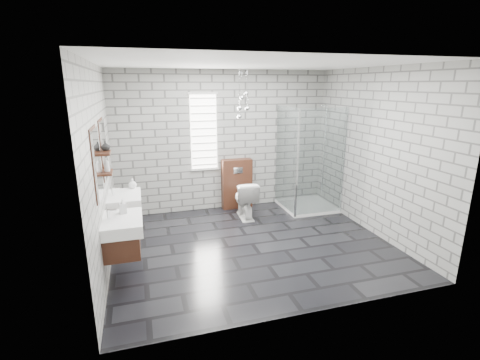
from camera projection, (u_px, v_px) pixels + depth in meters
name	position (u px, v px, depth m)	size (l,w,h in m)	color
floor	(252.00, 244.00, 5.48)	(4.20, 3.60, 0.02)	black
ceiling	(254.00, 63.00, 4.75)	(4.20, 3.60, 0.02)	white
wall_back	(224.00, 141.00, 6.79)	(4.20, 0.02, 2.70)	#989893
wall_front	(311.00, 197.00, 3.44)	(4.20, 0.02, 2.70)	#989893
wall_left	(100.00, 170.00, 4.54)	(0.02, 3.60, 2.70)	#989893
wall_right	(375.00, 153.00, 5.69)	(0.02, 3.60, 2.70)	#989893
vanity_left	(119.00, 225.00, 4.26)	(0.47, 0.70, 1.57)	#442214
vanity_right	(122.00, 201.00, 5.16)	(0.47, 0.70, 1.57)	#442214
shelf_lower	(107.00, 173.00, 4.52)	(0.14, 0.30, 0.03)	#442214
shelf_upper	(105.00, 153.00, 4.45)	(0.14, 0.30, 0.03)	#442214
window	(204.00, 132.00, 6.60)	(0.56, 0.05, 1.48)	white
cistern_panel	(237.00, 184.00, 6.97)	(0.60, 0.20, 1.00)	#442214
flush_plate	(238.00, 170.00, 6.80)	(0.18, 0.01, 0.12)	silver
shower_enclosure	(306.00, 185.00, 6.84)	(1.00, 1.00, 2.03)	white
pendant_cluster	(243.00, 104.00, 6.24)	(0.24, 0.22, 0.88)	silver
toilet	(245.00, 199.00, 6.49)	(0.40, 0.69, 0.71)	white
soap_bottle_a	(123.00, 206.00, 4.39)	(0.09, 0.09, 0.20)	#B2B2B2
soap_bottle_b	(132.00, 183.00, 5.45)	(0.12, 0.12, 0.16)	#B2B2B2
soap_bottle_c	(107.00, 165.00, 4.49)	(0.07, 0.07, 0.18)	#B2B2B2
vase	(105.00, 146.00, 4.52)	(0.12, 0.12, 0.12)	#B2B2B2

